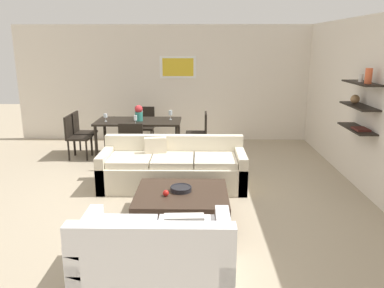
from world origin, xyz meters
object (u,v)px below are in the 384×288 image
object	(u,v)px
loveseat_white	(155,254)
coffee_table	(182,206)
wine_glass_head	(141,111)
dining_chair_left_near	(75,134)
wine_glass_right_far	(170,113)
dining_chair_right_far	(200,130)
wine_glass_foot	(135,118)
apple_on_coffee_table	(166,193)
dining_chair_foot	(132,142)
sofa_beige	(173,169)
wine_glass_left_near	(105,116)
dining_chair_left_far	(81,130)
decorative_bowl	(181,188)
dining_table	(139,124)
centerpiece_vase	(139,113)
dining_chair_head	(145,124)

from	to	relation	value
loveseat_white	coffee_table	distance (m)	1.40
coffee_table	wine_glass_head	world-z (taller)	wine_glass_head
dining_chair_left_near	wine_glass_right_far	size ratio (longest dim) A/B	4.55
dining_chair_right_far	wine_glass_foot	size ratio (longest dim) A/B	5.06
apple_on_coffee_table	dining_chair_foot	size ratio (longest dim) A/B	0.09
sofa_beige	wine_glass_left_near	bearing A→B (deg)	131.86
apple_on_coffee_table	dining_chair_left_far	distance (m)	3.89
wine_glass_left_near	decorative_bowl	bearing A→B (deg)	-59.62
wine_glass_head	wine_glass_foot	bearing A→B (deg)	-90.00
sofa_beige	loveseat_white	xyz separation A→B (m)	(-0.00, -2.61, 0.00)
dining_chair_right_far	dining_chair_left_near	world-z (taller)	same
apple_on_coffee_table	dining_chair_left_far	size ratio (longest dim) A/B	0.09
coffee_table	wine_glass_foot	world-z (taller)	wine_glass_foot
wine_glass_head	wine_glass_right_far	bearing A→B (deg)	-22.03
dining_chair_left_far	wine_glass_head	size ratio (longest dim) A/B	4.61
dining_table	centerpiece_vase	bearing A→B (deg)	-63.12
dining_table	coffee_table	bearing A→B (deg)	-71.21
dining_chair_left_far	wine_glass_head	distance (m)	1.34
wine_glass_right_far	wine_glass_head	xyz separation A→B (m)	(-0.65, 0.26, -0.00)
coffee_table	wine_glass_left_near	xyz separation A→B (m)	(-1.66, 2.86, 0.67)
dining_chair_left_far	wine_glass_head	bearing A→B (deg)	7.90
sofa_beige	centerpiece_vase	distance (m)	1.98
wine_glass_foot	apple_on_coffee_table	bearing A→B (deg)	-73.31
dining_table	wine_glass_right_far	distance (m)	0.69
dining_chair_left_far	centerpiece_vase	bearing A→B (deg)	-9.95
decorative_bowl	dining_chair_head	bearing A→B (deg)	104.89
dining_table	wine_glass_head	xyz separation A→B (m)	(-0.00, 0.37, 0.21)
dining_table	dining_chair_left_far	size ratio (longest dim) A/B	1.96
centerpiece_vase	wine_glass_left_near	bearing A→B (deg)	-173.65
apple_on_coffee_table	loveseat_white	bearing A→B (deg)	-90.18
loveseat_white	dining_chair_right_far	bearing A→B (deg)	84.28
dining_chair_left_far	wine_glass_head	xyz separation A→B (m)	(1.27, 0.18, 0.38)
dining_chair_left_far	centerpiece_vase	xyz separation A→B (m)	(1.28, -0.23, 0.41)
loveseat_white	dining_chair_foot	size ratio (longest dim) A/B	1.68
wine_glass_right_far	dining_chair_foot	bearing A→B (deg)	-124.58
sofa_beige	wine_glass_left_near	xyz separation A→B (m)	(-1.46, 1.63, 0.57)
centerpiece_vase	coffee_table	bearing A→B (deg)	-71.30
coffee_table	dining_chair_left_far	distance (m)	3.90
decorative_bowl	wine_glass_foot	distance (m)	2.77
decorative_bowl	wine_glass_right_far	distance (m)	3.08
loveseat_white	dining_chair_foot	bearing A→B (deg)	103.03
sofa_beige	dining_chair_head	world-z (taller)	dining_chair_head
wine_glass_foot	wine_glass_left_near	bearing A→B (deg)	157.97
sofa_beige	dining_chair_left_near	size ratio (longest dim) A/B	2.64
dining_chair_left_near	centerpiece_vase	xyz separation A→B (m)	(1.28, 0.16, 0.41)
dining_chair_foot	dining_chair_head	size ratio (longest dim) A/B	1.00
loveseat_white	sofa_beige	bearing A→B (deg)	89.97
decorative_bowl	apple_on_coffee_table	xyz separation A→B (m)	(-0.18, -0.18, 0.01)
decorative_bowl	dining_chair_foot	bearing A→B (deg)	115.62
wine_glass_left_near	wine_glass_foot	size ratio (longest dim) A/B	0.89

